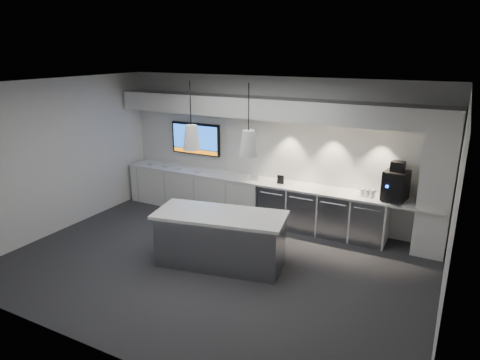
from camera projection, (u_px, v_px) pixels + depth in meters
The scene contains 28 objects.
floor at pixel (213, 265), 7.29m from camera, with size 7.00×7.00×0.00m, color #2D2D2F.
ceiling at pixel (209, 85), 6.40m from camera, with size 7.00×7.00×0.00m, color black.
wall_back at pixel (273, 149), 8.96m from camera, with size 7.00×7.00×0.00m, color silver.
wall_front at pixel (94, 240), 4.73m from camera, with size 7.00×7.00×0.00m, color silver.
wall_left at pixel (59, 156), 8.40m from camera, with size 7.00×7.00×0.00m, color silver.
wall_right at pixel (453, 219), 5.29m from camera, with size 7.00×7.00×0.00m, color silver.
back_counter at pixel (266, 182), 8.87m from camera, with size 6.80×0.65×0.04m, color white.
left_base_cabinets at pixel (196, 190), 9.78m from camera, with size 3.30×0.63×0.86m, color white.
fridge_unit_a at pixel (277, 204), 8.89m from camera, with size 0.60×0.61×0.85m, color gray.
fridge_unit_b at pixel (306, 209), 8.61m from camera, with size 0.60×0.61×0.85m, color gray.
fridge_unit_c at pixel (336, 215), 8.33m from camera, with size 0.60×0.61×0.85m, color gray.
fridge_unit_d at pixel (369, 220), 8.05m from camera, with size 0.60×0.61×0.85m, color gray.
backsplash at pixel (329, 154), 8.40m from camera, with size 4.60×0.03×1.30m, color white.
soffit at pixel (268, 108), 8.44m from camera, with size 6.90×0.60×0.40m, color white.
column at pixel (437, 184), 7.35m from camera, with size 0.55×0.55×2.60m, color white.
wall_tv at pixel (196, 139), 9.74m from camera, with size 1.25×0.07×0.72m.
island at pixel (220, 239), 7.18m from camera, with size 2.31×1.33×0.92m.
bin at pixel (163, 244), 7.54m from camera, with size 0.31×0.31×0.44m, color gray.
coffee_machine at pixel (396, 184), 7.68m from camera, with size 0.46×0.61×0.71m.
sign_black at pixel (281, 180), 8.64m from camera, with size 0.14×0.02×0.18m, color black.
sign_white at pixel (254, 177), 8.87m from camera, with size 0.18×0.02×0.14m, color white.
cup_cluster at pixel (368, 193), 7.92m from camera, with size 0.26×0.17×0.14m, color silver, non-canonical shape.
tray_a at pixel (152, 164), 10.12m from camera, with size 0.16×0.16×0.03m, color #BCBCBC.
tray_b at pixel (168, 166), 9.92m from camera, with size 0.16×0.16×0.03m, color #BCBCBC.
tray_c at pixel (179, 168), 9.75m from camera, with size 0.16×0.16×0.03m, color #BCBCBC.
tray_d at pixel (198, 171), 9.52m from camera, with size 0.16×0.16×0.03m, color #BCBCBC.
pendant_left at pixel (191, 137), 6.92m from camera, with size 0.28×0.28×1.10m.
pendant_right at pixel (248, 143), 6.46m from camera, with size 0.28×0.28×1.10m.
Camera 1 is at (3.44, -5.58, 3.52)m, focal length 32.00 mm.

